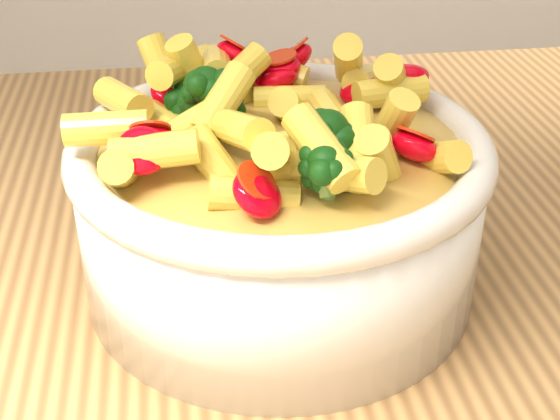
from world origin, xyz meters
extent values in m
cube|color=tan|center=(0.00, 0.00, 0.88)|extent=(1.20, 0.80, 0.04)
cylinder|color=white|center=(-0.09, -0.01, 0.95)|extent=(0.24, 0.24, 0.10)
ellipsoid|color=white|center=(-0.09, -0.01, 0.92)|extent=(0.22, 0.22, 0.04)
torus|color=white|center=(-0.09, -0.01, 1.00)|extent=(0.25, 0.25, 0.02)
ellipsoid|color=gold|center=(-0.09, -0.01, 1.00)|extent=(0.21, 0.21, 0.02)
camera|label=1|loc=(-0.14, -0.41, 1.19)|focal=50.00mm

